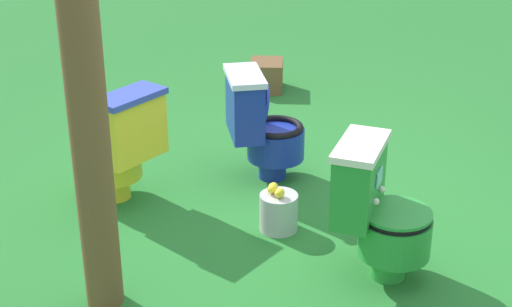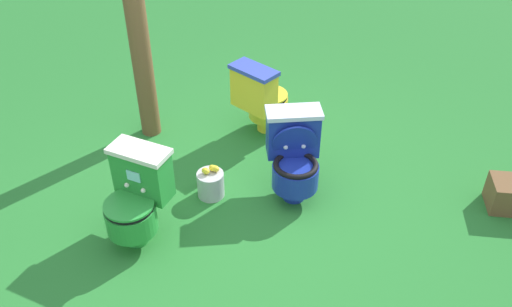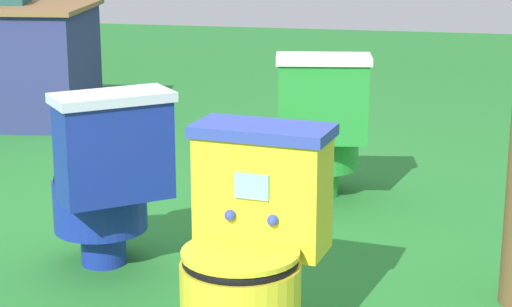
% 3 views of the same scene
% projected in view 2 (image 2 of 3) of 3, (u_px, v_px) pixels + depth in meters
% --- Properties ---
extents(ground, '(14.00, 14.00, 0.00)m').
position_uv_depth(ground, '(240.00, 220.00, 4.21)').
color(ground, '#26752D').
extents(toilet_green, '(0.48, 0.55, 0.73)m').
position_uv_depth(toilet_green, '(136.00, 197.00, 3.87)').
color(toilet_green, green).
rests_on(toilet_green, ground).
extents(toilet_yellow, '(0.47, 0.54, 0.73)m').
position_uv_depth(toilet_yellow, '(262.00, 99.00, 4.97)').
color(toilet_yellow, yellow).
rests_on(toilet_yellow, ground).
extents(toilet_blue, '(0.62, 0.64, 0.73)m').
position_uv_depth(toilet_blue, '(294.00, 155.00, 4.27)').
color(toilet_blue, '#192D9E').
rests_on(toilet_blue, ground).
extents(wooden_post, '(0.18, 0.18, 1.86)m').
position_uv_depth(wooden_post, '(139.00, 42.00, 4.64)').
color(wooden_post, brown).
rests_on(wooden_post, ground).
extents(small_crate, '(0.42, 0.40, 0.25)m').
position_uv_depth(small_crate, '(511.00, 195.00, 4.27)').
color(small_crate, brown).
rests_on(small_crate, ground).
extents(lemon_bucket, '(0.22, 0.22, 0.28)m').
position_uv_depth(lemon_bucket, '(211.00, 184.00, 4.39)').
color(lemon_bucket, '#B7B7BF').
rests_on(lemon_bucket, ground).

